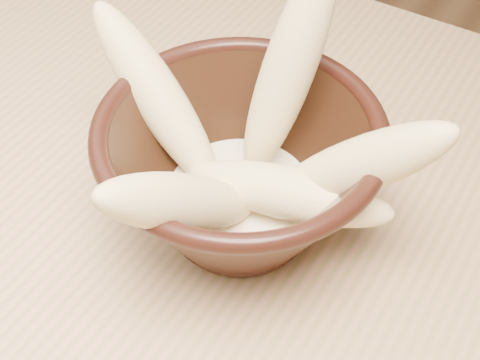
% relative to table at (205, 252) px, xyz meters
% --- Properties ---
extents(table, '(1.20, 0.80, 0.75)m').
position_rel_table_xyz_m(table, '(0.00, 0.00, 0.00)').
color(table, tan).
rests_on(table, ground).
extents(bowl, '(0.24, 0.24, 0.13)m').
position_rel_table_xyz_m(bowl, '(0.05, -0.01, 0.15)').
color(bowl, black).
rests_on(bowl, table).
extents(milk_puddle, '(0.13, 0.13, 0.02)m').
position_rel_table_xyz_m(milk_puddle, '(0.05, -0.01, 0.12)').
color(milk_puddle, '#F7E7C7').
rests_on(milk_puddle, bowl).
extents(banana_upright, '(0.07, 0.13, 0.20)m').
position_rel_table_xyz_m(banana_upright, '(0.05, 0.06, 0.22)').
color(banana_upright, '#E3C986').
rests_on(banana_upright, bowl).
extents(banana_left, '(0.18, 0.08, 0.15)m').
position_rel_table_xyz_m(banana_left, '(-0.05, 0.01, 0.19)').
color(banana_left, '#E3C986').
rests_on(banana_left, bowl).
extents(banana_right, '(0.16, 0.07, 0.16)m').
position_rel_table_xyz_m(banana_right, '(0.14, 0.02, 0.19)').
color(banana_right, '#E3C986').
rests_on(banana_right, bowl).
extents(banana_across, '(0.18, 0.08, 0.06)m').
position_rel_table_xyz_m(banana_across, '(0.09, -0.01, 0.16)').
color(banana_across, '#E3C986').
rests_on(banana_across, bowl).
extents(banana_front, '(0.08, 0.17, 0.15)m').
position_rel_table_xyz_m(banana_front, '(0.04, -0.08, 0.19)').
color(banana_front, '#E3C986').
rests_on(banana_front, bowl).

